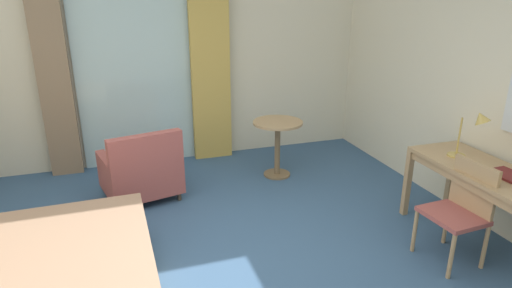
{
  "coord_description": "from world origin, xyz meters",
  "views": [
    {
      "loc": [
        -0.63,
        -2.84,
        2.24
      ],
      "look_at": [
        0.46,
        0.48,
        1.0
      ],
      "focal_mm": 30.05,
      "sensor_mm": 36.0,
      "label": 1
    }
  ],
  "objects": [
    {
      "name": "armchair_by_window",
      "position": [
        -0.47,
        1.77,
        0.33
      ],
      "size": [
        0.94,
        0.89,
        0.84
      ],
      "color": "#9E4C47",
      "rests_on": "ground"
    },
    {
      "name": "curtain_panel_left",
      "position": [
        -1.35,
        2.85,
        1.18
      ],
      "size": [
        0.38,
        0.1,
        2.35
      ],
      "primitive_type": "cube",
      "color": "#897056",
      "rests_on": "ground"
    },
    {
      "name": "wall_back",
      "position": [
        0.0,
        3.03,
        1.31
      ],
      "size": [
        5.78,
        0.12,
        2.61
      ],
      "primitive_type": "cube",
      "color": "beige",
      "rests_on": "ground"
    },
    {
      "name": "balcony_glass_door",
      "position": [
        -0.38,
        2.95,
        1.15
      ],
      "size": [
        1.5,
        0.02,
        2.3
      ],
      "primitive_type": "cube",
      "color": "silver",
      "rests_on": "ground"
    },
    {
      "name": "round_cafe_table",
      "position": [
        1.22,
        1.93,
        0.53
      ],
      "size": [
        0.62,
        0.62,
        0.73
      ],
      "color": "tan",
      "rests_on": "ground"
    },
    {
      "name": "curtain_panel_right",
      "position": [
        0.59,
        2.85,
        1.18
      ],
      "size": [
        0.53,
        0.1,
        2.35
      ],
      "primitive_type": "cube",
      "color": "tan",
      "rests_on": "ground"
    },
    {
      "name": "desk_lamp",
      "position": [
        2.45,
        0.09,
        1.09
      ],
      "size": [
        0.25,
        0.31,
        0.5
      ],
      "color": "tan",
      "rests_on": "writing_desk"
    },
    {
      "name": "closed_book",
      "position": [
        2.46,
        -0.34,
        0.77
      ],
      "size": [
        0.25,
        0.31,
        0.02
      ],
      "primitive_type": "cube",
      "rotation": [
        0.0,
        0.0,
        0.05
      ],
      "color": "maroon",
      "rests_on": "writing_desk"
    },
    {
      "name": "desk_chair",
      "position": [
        2.06,
        -0.28,
        0.51
      ],
      "size": [
        0.44,
        0.49,
        0.9
      ],
      "color": "#9E4C47",
      "rests_on": "ground"
    },
    {
      "name": "writing_desk",
      "position": [
        2.41,
        -0.21,
        0.67
      ],
      "size": [
        0.63,
        1.54,
        0.76
      ],
      "color": "tan",
      "rests_on": "ground"
    }
  ]
}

